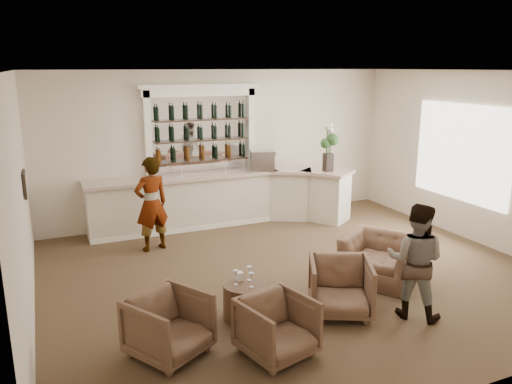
% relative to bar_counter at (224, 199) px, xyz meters
% --- Properties ---
extents(ground, '(8.00, 8.00, 0.00)m').
position_rel_bar_counter_xyz_m(ground, '(0.16, -3.00, -0.57)').
color(ground, brown).
rests_on(ground, ground).
extents(room_shell, '(8.04, 7.02, 3.32)m').
position_rel_bar_counter_xyz_m(room_shell, '(0.33, -2.29, 1.77)').
color(room_shell, beige).
rests_on(room_shell, ground).
extents(bar_counter, '(5.72, 1.80, 1.14)m').
position_rel_bar_counter_xyz_m(bar_counter, '(0.00, 0.00, 0.00)').
color(bar_counter, beige).
rests_on(bar_counter, ground).
extents(back_bar_alcove, '(2.64, 0.25, 3.00)m').
position_rel_bar_counter_xyz_m(back_bar_alcove, '(-0.34, 0.41, 1.46)').
color(back_bar_alcove, white).
rests_on(back_bar_alcove, ground).
extents(cocktail_table, '(0.60, 0.60, 0.50)m').
position_rel_bar_counter_xyz_m(cocktail_table, '(-1.18, -4.07, -0.32)').
color(cocktail_table, brown).
rests_on(cocktail_table, ground).
extents(sommelier, '(0.73, 0.57, 1.78)m').
position_rel_bar_counter_xyz_m(sommelier, '(-1.76, -0.92, 0.32)').
color(sommelier, gray).
rests_on(sommelier, ground).
extents(guest, '(0.97, 0.99, 1.61)m').
position_rel_bar_counter_xyz_m(guest, '(0.97, -4.92, 0.23)').
color(guest, gray).
rests_on(guest, ground).
extents(armchair_left, '(1.13, 1.14, 0.76)m').
position_rel_bar_counter_xyz_m(armchair_left, '(-2.34, -4.54, -0.19)').
color(armchair_left, brown).
rests_on(armchair_left, ground).
extents(armchair_center, '(0.95, 0.97, 0.73)m').
position_rel_bar_counter_xyz_m(armchair_center, '(-1.17, -5.06, -0.21)').
color(armchair_center, brown).
rests_on(armchair_center, ground).
extents(armchair_right, '(1.13, 1.14, 0.78)m').
position_rel_bar_counter_xyz_m(armchair_right, '(0.09, -4.47, -0.18)').
color(armchair_right, brown).
rests_on(armchair_right, ground).
extents(armchair_far, '(1.48, 1.51, 0.74)m').
position_rel_bar_counter_xyz_m(armchair_far, '(1.28, -3.79, -0.20)').
color(armchair_far, brown).
rests_on(armchair_far, ground).
extents(espresso_machine, '(0.61, 0.55, 0.44)m').
position_rel_bar_counter_xyz_m(espresso_machine, '(0.89, -0.04, 0.79)').
color(espresso_machine, '#B6B5BA').
rests_on(espresso_machine, bar_counter).
extents(flower_vase, '(0.28, 0.28, 1.05)m').
position_rel_bar_counter_xyz_m(flower_vase, '(2.17, -0.69, 1.16)').
color(flower_vase, black).
rests_on(flower_vase, bar_counter).
extents(wine_glass_bar_left, '(0.07, 0.07, 0.21)m').
position_rel_bar_counter_xyz_m(wine_glass_bar_left, '(0.05, 0.01, 0.67)').
color(wine_glass_bar_left, white).
rests_on(wine_glass_bar_left, bar_counter).
extents(wine_glass_bar_right, '(0.07, 0.07, 0.21)m').
position_rel_bar_counter_xyz_m(wine_glass_bar_right, '(-0.91, 0.02, 0.67)').
color(wine_glass_bar_right, white).
rests_on(wine_glass_bar_right, bar_counter).
extents(wine_glass_tbl_a, '(0.07, 0.07, 0.21)m').
position_rel_bar_counter_xyz_m(wine_glass_tbl_a, '(-1.30, -4.04, 0.03)').
color(wine_glass_tbl_a, white).
rests_on(wine_glass_tbl_a, cocktail_table).
extents(wine_glass_tbl_b, '(0.07, 0.07, 0.21)m').
position_rel_bar_counter_xyz_m(wine_glass_tbl_b, '(-1.08, -3.99, 0.03)').
color(wine_glass_tbl_b, white).
rests_on(wine_glass_tbl_b, cocktail_table).
extents(wine_glass_tbl_c, '(0.07, 0.07, 0.21)m').
position_rel_bar_counter_xyz_m(wine_glass_tbl_c, '(-1.14, -4.20, 0.03)').
color(wine_glass_tbl_c, white).
rests_on(wine_glass_tbl_c, cocktail_table).
extents(napkin_holder, '(0.08, 0.08, 0.12)m').
position_rel_bar_counter_xyz_m(napkin_holder, '(-1.20, -3.93, -0.01)').
color(napkin_holder, white).
rests_on(napkin_holder, cocktail_table).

